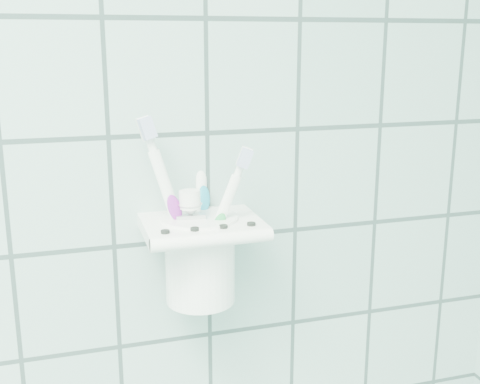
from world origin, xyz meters
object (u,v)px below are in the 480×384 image
(toothbrush_blue, at_px, (201,203))
(toothbrush_orange, at_px, (188,218))
(cup, at_px, (200,256))
(holder_bracket, at_px, (202,227))
(toothpaste_tube, at_px, (195,237))
(toothbrush_pink, at_px, (202,206))

(toothbrush_blue, height_order, toothbrush_orange, toothbrush_blue)
(cup, xyz_separation_m, toothbrush_blue, (0.00, -0.01, 0.06))
(holder_bracket, distance_m, toothbrush_blue, 0.03)
(toothpaste_tube, bearing_deg, toothbrush_pink, -3.15)
(cup, distance_m, toothbrush_pink, 0.06)
(cup, relative_size, toothbrush_orange, 0.56)
(toothbrush_blue, height_order, toothpaste_tube, toothbrush_blue)
(holder_bracket, relative_size, toothpaste_tube, 1.04)
(toothbrush_pink, relative_size, toothpaste_tube, 1.70)
(toothbrush_orange, bearing_deg, cup, 26.17)
(toothbrush_pink, height_order, toothbrush_blue, toothbrush_blue)
(toothbrush_pink, relative_size, toothbrush_orange, 1.17)
(toothbrush_blue, bearing_deg, toothpaste_tube, 158.96)
(toothbrush_blue, bearing_deg, toothbrush_pink, -87.59)
(toothbrush_blue, relative_size, toothpaste_tube, 1.71)
(toothbrush_pink, bearing_deg, toothpaste_tube, 156.26)
(toothbrush_pink, height_order, toothpaste_tube, toothbrush_pink)
(toothbrush_orange, bearing_deg, toothbrush_blue, -4.99)
(toothpaste_tube, bearing_deg, cup, 51.86)
(holder_bracket, distance_m, toothpaste_tube, 0.01)
(cup, distance_m, toothbrush_orange, 0.05)
(cup, bearing_deg, toothbrush_orange, -161.93)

